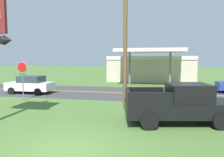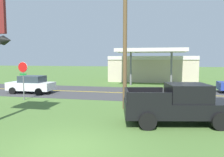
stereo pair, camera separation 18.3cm
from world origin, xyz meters
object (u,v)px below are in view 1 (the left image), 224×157
object	(u,v)px
pickup_black_parked_on_lawn	(180,104)
car_white_near_lane	(30,85)
gas_station	(151,68)
utility_pole	(125,30)
stop_sign	(22,74)

from	to	relation	value
pickup_black_parked_on_lawn	car_white_near_lane	bearing A→B (deg)	150.85
pickup_black_parked_on_lawn	car_white_near_lane	distance (m)	14.36
gas_station	utility_pole	bearing A→B (deg)	-93.54
stop_sign	pickup_black_parked_on_lawn	xyz separation A→B (m)	(11.19, -3.86, -1.06)
utility_pole	gas_station	distance (m)	18.68
utility_pole	car_white_near_lane	distance (m)	11.17
stop_sign	utility_pole	xyz separation A→B (m)	(8.08, -1.15, 2.98)
utility_pole	pickup_black_parked_on_lawn	xyz separation A→B (m)	(3.11, -2.71, -4.04)
gas_station	car_white_near_lane	xyz separation A→B (m)	(-10.57, -14.10, -1.11)
car_white_near_lane	pickup_black_parked_on_lawn	bearing A→B (deg)	-29.15
pickup_black_parked_on_lawn	utility_pole	bearing A→B (deg)	138.97
stop_sign	utility_pole	size ratio (longest dim) A/B	0.32
stop_sign	gas_station	xyz separation A→B (m)	(9.22, 17.23, -0.08)
stop_sign	gas_station	world-z (taller)	gas_station
gas_station	pickup_black_parked_on_lawn	world-z (taller)	gas_station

